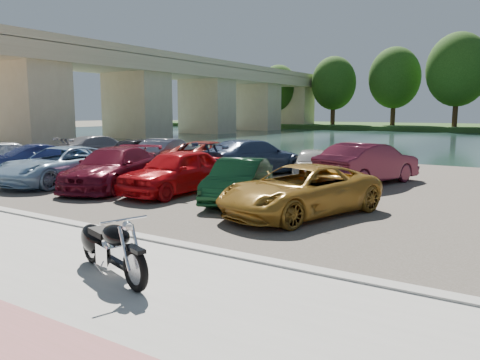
# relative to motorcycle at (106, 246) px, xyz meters

# --- Properties ---
(ground) EXTENTS (200.00, 200.00, 0.00)m
(ground) POSITION_rel_motorcycle_xyz_m (-0.81, -0.10, -0.56)
(ground) COLOR #595447
(ground) RESTS_ON ground
(promenade) EXTENTS (60.00, 6.00, 0.10)m
(promenade) POSITION_rel_motorcycle_xyz_m (-0.81, -1.10, -0.51)
(promenade) COLOR #A3A099
(promenade) RESTS_ON ground
(kerb) EXTENTS (60.00, 0.30, 0.14)m
(kerb) POSITION_rel_motorcycle_xyz_m (-0.81, 1.90, -0.49)
(kerb) COLOR #A3A099
(kerb) RESTS_ON ground
(parking_lot) EXTENTS (60.00, 18.00, 0.04)m
(parking_lot) POSITION_rel_motorcycle_xyz_m (-0.81, 10.90, -0.54)
(parking_lot) COLOR #454038
(parking_lot) RESTS_ON ground
(river) EXTENTS (120.00, 40.00, 0.00)m
(river) POSITION_rel_motorcycle_xyz_m (-0.81, 39.90, -0.56)
(river) COLOR #182C2B
(river) RESTS_ON ground
(bridge) EXTENTS (7.00, 56.00, 8.55)m
(bridge) POSITION_rel_motorcycle_xyz_m (-28.81, 40.92, 4.96)
(bridge) COLOR tan
(bridge) RESTS_ON ground
(motorcycle) EXTENTS (2.26, 1.04, 1.05)m
(motorcycle) POSITION_rel_motorcycle_xyz_m (0.00, 0.00, 0.00)
(motorcycle) COLOR black
(motorcycle) RESTS_ON promenade
(car_1) EXTENTS (2.51, 4.16, 1.29)m
(car_1) POSITION_rel_motorcycle_xyz_m (-11.97, 6.61, 0.13)
(car_1) COLOR #171E48
(car_1) RESTS_ON parking_lot
(car_2) EXTENTS (2.68, 5.14, 1.38)m
(car_2) POSITION_rel_motorcycle_xyz_m (-9.20, 5.99, 0.17)
(car_2) COLOR #88A8C6
(car_2) RESTS_ON parking_lot
(car_3) EXTENTS (3.47, 5.28, 1.42)m
(car_3) POSITION_rel_motorcycle_xyz_m (-6.71, 6.29, 0.19)
(car_3) COLOR #5C0D1E
(car_3) RESTS_ON parking_lot
(car_4) EXTENTS (1.82, 4.34, 1.47)m
(car_4) POSITION_rel_motorcycle_xyz_m (-4.15, 6.69, 0.21)
(car_4) COLOR #BC0C12
(car_4) RESTS_ON parking_lot
(car_5) EXTENTS (2.46, 4.09, 1.27)m
(car_5) POSITION_rel_motorcycle_xyz_m (-1.65, 6.62, 0.11)
(car_5) COLOR black
(car_5) RESTS_ON parking_lot
(car_6) EXTENTS (3.51, 5.16, 1.31)m
(car_6) POSITION_rel_motorcycle_xyz_m (0.71, 5.90, 0.13)
(car_6) COLOR #A37425
(car_6) RESTS_ON parking_lot
(car_7) EXTENTS (2.65, 4.99, 1.38)m
(car_7) POSITION_rel_motorcycle_xyz_m (-14.38, 12.51, 0.17)
(car_7) COLOR gray
(car_7) RESTS_ON parking_lot
(car_8) EXTENTS (1.80, 4.04, 1.35)m
(car_8) POSITION_rel_motorcycle_xyz_m (-11.65, 12.67, 0.15)
(car_8) COLOR black
(car_8) RESTS_ON parking_lot
(car_9) EXTENTS (2.38, 4.44, 1.39)m
(car_9) POSITION_rel_motorcycle_xyz_m (-9.19, 12.04, 0.17)
(car_9) COLOR slate
(car_9) RESTS_ON parking_lot
(car_10) EXTENTS (2.32, 4.95, 1.37)m
(car_10) POSITION_rel_motorcycle_xyz_m (-6.70, 12.04, 0.16)
(car_10) COLOR maroon
(car_10) RESTS_ON parking_lot
(car_11) EXTENTS (3.23, 5.58, 1.52)m
(car_11) POSITION_rel_motorcycle_xyz_m (-4.34, 11.94, 0.24)
(car_11) COLOR navy
(car_11) RESTS_ON parking_lot
(car_12) EXTENTS (2.75, 4.04, 1.28)m
(car_12) POSITION_rel_motorcycle_xyz_m (-1.68, 12.22, 0.12)
(car_12) COLOR #AEAEAA
(car_12) RESTS_ON parking_lot
(car_13) EXTENTS (2.91, 4.92, 1.53)m
(car_13) POSITION_rel_motorcycle_xyz_m (0.57, 12.12, 0.24)
(car_13) COLOR #561628
(car_13) RESTS_ON parking_lot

